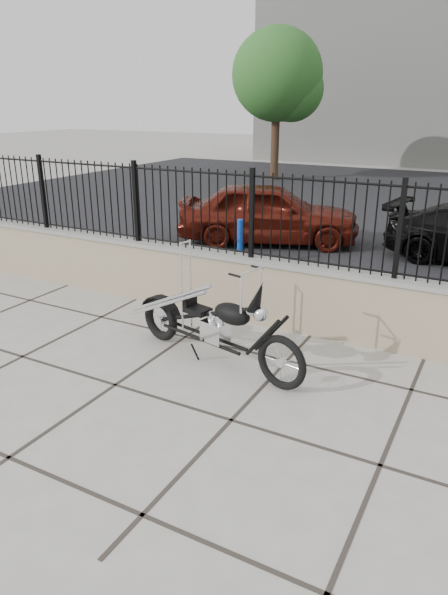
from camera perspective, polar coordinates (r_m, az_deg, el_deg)
The scene contains 8 objects.
ground_plane at distance 5.53m, azimuth 0.78°, elevation -13.07°, with size 90.00×90.00×0.00m, color #99968E.
parking_lot at distance 17.00m, azimuth 21.03°, elevation 8.68°, with size 30.00×30.00×0.00m, color black.
retaining_wall at distance 7.39m, azimuth 9.85°, elevation -0.29°, with size 14.00×0.36×0.96m, color gray.
iron_fence at distance 7.09m, azimuth 10.38°, elevation 7.91°, with size 14.00×0.08×1.20m, color black.
chopper_motorcycle at distance 6.38m, azimuth -1.29°, elevation -0.82°, with size 2.48×0.44×1.49m, color black, non-canonical shape.
car_red at distance 12.14m, azimuth 4.80°, elevation 9.06°, with size 1.62×4.03×1.37m, color #50130B.
bollard_a at distance 10.44m, azimuth 1.71°, elevation 5.96°, with size 0.11×0.11×0.91m, color blue.
tree_left at distance 22.53m, azimuth 5.76°, elevation 23.15°, with size 3.55×3.55×5.98m.
Camera 1 is at (2.14, -4.09, 3.04)m, focal length 32.00 mm.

